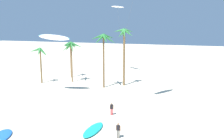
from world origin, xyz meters
name	(u,v)px	position (x,y,z in m)	size (l,w,h in m)	color
palm_tree_0	(40,54)	(-20.28, 33.33, 6.01)	(3.52, 3.76, 7.36)	brown
palm_tree_1	(71,48)	(-14.87, 36.54, 7.15)	(4.56, 5.04, 8.44)	olive
palm_tree_2	(70,48)	(-17.56, 40.57, 6.77)	(3.41, 3.48, 8.18)	brown
palm_tree_3	(104,42)	(-6.81, 34.60, 8.66)	(5.01, 4.72, 10.21)	brown
palm_tree_4	(124,41)	(-3.77, 37.48, 8.78)	(3.98, 3.48, 11.17)	brown
flying_kite_3	(54,37)	(-12.89, 27.79, 9.69)	(5.49, 9.91, 10.52)	white
flying_kite_5	(117,7)	(-9.51, 49.65, 16.21)	(6.23, 8.30, 16.75)	white
grounded_kite_0	(93,130)	(-0.42, 16.45, 0.16)	(1.49, 4.28, 0.32)	#19B2B7
grounded_kite_2	(1,136)	(-8.77, 11.57, 0.14)	(3.10, 3.94, 0.28)	blue
person_foreground_walker	(118,130)	(2.74, 15.82, 0.92)	(0.51, 0.21, 1.67)	slate
person_near_right	(112,108)	(-0.24, 21.67, 0.92)	(0.50, 0.26, 1.69)	red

